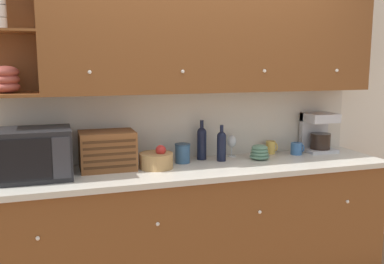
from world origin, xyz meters
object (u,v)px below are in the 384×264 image
object	(u,v)px
second_wine_bottle	(222,145)
coffee_maker	(318,132)
microwave	(33,154)
wine_glass	(232,142)
mug	(271,147)
wine_bottle	(202,142)
bowl_stack_on_counter	(260,153)
mug_blue_second	(297,149)
storage_canister	(183,153)
bread_box	(107,150)
fruit_basket	(156,160)

from	to	relation	value
second_wine_bottle	coffee_maker	distance (m)	0.93
microwave	wine_glass	xyz separation A→B (m)	(1.52, 0.22, -0.05)
mug	coffee_maker	size ratio (longest dim) A/B	0.32
wine_bottle	bowl_stack_on_counter	distance (m)	0.47
mug	coffee_maker	xyz separation A→B (m)	(0.43, -0.04, 0.12)
wine_glass	mug_blue_second	size ratio (longest dim) A/B	1.66
microwave	wine_glass	size ratio (longest dim) A/B	2.80
microwave	storage_canister	world-z (taller)	microwave
second_wine_bottle	bowl_stack_on_counter	distance (m)	0.32
second_wine_bottle	wine_bottle	bearing A→B (deg)	143.44
mug_blue_second	coffee_maker	size ratio (longest dim) A/B	0.32
bread_box	wine_glass	bearing A→B (deg)	6.51
mug	mug_blue_second	xyz separation A→B (m)	(0.19, -0.09, -0.00)
microwave	fruit_basket	distance (m)	0.85
wine_bottle	mug	world-z (taller)	wine_bottle
storage_canister	wine_glass	world-z (taller)	wine_glass
microwave	wine_bottle	bearing A→B (deg)	8.72
bowl_stack_on_counter	wine_bottle	bearing A→B (deg)	161.70
bread_box	fruit_basket	bearing A→B (deg)	-13.01
microwave	bread_box	bearing A→B (deg)	11.46
bread_box	second_wine_bottle	distance (m)	0.88
storage_canister	mug	size ratio (longest dim) A/B	1.38
fruit_basket	mug_blue_second	distance (m)	1.23
mug_blue_second	wine_bottle	bearing A→B (deg)	175.04
fruit_basket	mug	bearing A→B (deg)	10.51
wine_bottle	mug	size ratio (longest dim) A/B	2.93
wine_glass	mug	bearing A→B (deg)	-0.37
wine_glass	storage_canister	bearing A→B (deg)	-168.56
wine_glass	bowl_stack_on_counter	size ratio (longest dim) A/B	1.14
fruit_basket	bread_box	bearing A→B (deg)	166.99
bread_box	storage_canister	size ratio (longest dim) A/B	2.64
fruit_basket	wine_glass	bearing A→B (deg)	16.05
microwave	bowl_stack_on_counter	distance (m)	1.69
second_wine_bottle	coffee_maker	world-z (taller)	coffee_maker
fruit_basket	second_wine_bottle	world-z (taller)	second_wine_bottle
wine_bottle	wine_glass	xyz separation A→B (m)	(0.27, 0.03, -0.02)
fruit_basket	mug_blue_second	world-z (taller)	fruit_basket
coffee_maker	fruit_basket	bearing A→B (deg)	-174.08
wine_bottle	storage_canister	bearing A→B (deg)	-160.07
microwave	wine_bottle	distance (m)	1.26
mug	fruit_basket	bearing A→B (deg)	-169.49
mug	coffee_maker	distance (m)	0.44
microwave	mug_blue_second	xyz separation A→B (m)	(2.07, 0.12, -0.12)
fruit_basket	wine_glass	xyz separation A→B (m)	(0.68, 0.20, 0.06)
second_wine_bottle	bowl_stack_on_counter	size ratio (longest dim) A/B	1.83
fruit_basket	bowl_stack_on_counter	distance (m)	0.85
bowl_stack_on_counter	coffee_maker	xyz separation A→B (m)	(0.62, 0.13, 0.11)
storage_canister	mug_blue_second	xyz separation A→B (m)	(1.00, -0.01, -0.03)
storage_canister	coffee_maker	world-z (taller)	coffee_maker
microwave	storage_canister	distance (m)	1.08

